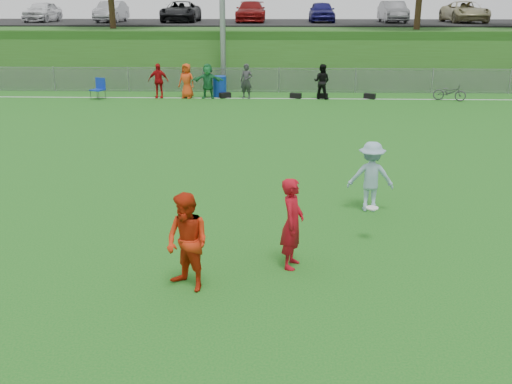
{
  "coord_description": "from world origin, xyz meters",
  "views": [
    {
      "loc": [
        -0.13,
        -10.31,
        4.73
      ],
      "look_at": [
        -0.52,
        0.5,
        1.04
      ],
      "focal_mm": 40.0,
      "sensor_mm": 36.0,
      "label": 1
    }
  ],
  "objects_px": {
    "recycling_bin": "(220,86)",
    "bicycle": "(450,92)",
    "player_red_center": "(187,242)",
    "player_blue": "(371,177)",
    "player_red_left": "(292,223)",
    "frisbee": "(372,208)"
  },
  "relations": [
    {
      "from": "frisbee",
      "to": "bicycle",
      "type": "distance_m",
      "value": 18.31
    },
    {
      "from": "frisbee",
      "to": "recycling_bin",
      "type": "distance_m",
      "value": 18.61
    },
    {
      "from": "player_red_center",
      "to": "bicycle",
      "type": "distance_m",
      "value": 21.68
    },
    {
      "from": "recycling_bin",
      "to": "bicycle",
      "type": "height_order",
      "value": "recycling_bin"
    },
    {
      "from": "player_red_left",
      "to": "frisbee",
      "type": "bearing_deg",
      "value": -38.94
    },
    {
      "from": "recycling_bin",
      "to": "player_red_left",
      "type": "bearing_deg",
      "value": -80.59
    },
    {
      "from": "player_blue",
      "to": "bicycle",
      "type": "bearing_deg",
      "value": -107.89
    },
    {
      "from": "frisbee",
      "to": "recycling_bin",
      "type": "height_order",
      "value": "recycling_bin"
    },
    {
      "from": "player_blue",
      "to": "recycling_bin",
      "type": "distance_m",
      "value": 16.96
    },
    {
      "from": "bicycle",
      "to": "player_blue",
      "type": "bearing_deg",
      "value": 179.48
    },
    {
      "from": "player_blue",
      "to": "recycling_bin",
      "type": "bearing_deg",
      "value": -68.51
    },
    {
      "from": "player_red_center",
      "to": "recycling_bin",
      "type": "bearing_deg",
      "value": 131.39
    },
    {
      "from": "recycling_bin",
      "to": "player_red_center",
      "type": "bearing_deg",
      "value": -86.0
    },
    {
      "from": "player_blue",
      "to": "bicycle",
      "type": "distance_m",
      "value": 16.57
    },
    {
      "from": "frisbee",
      "to": "recycling_bin",
      "type": "bearing_deg",
      "value": 105.05
    },
    {
      "from": "player_red_left",
      "to": "player_blue",
      "type": "relative_size",
      "value": 1.04
    },
    {
      "from": "player_blue",
      "to": "recycling_bin",
      "type": "xyz_separation_m",
      "value": [
        -5.07,
        16.19,
        -0.31
      ]
    },
    {
      "from": "recycling_bin",
      "to": "bicycle",
      "type": "relative_size",
      "value": 0.67
    },
    {
      "from": "player_red_center",
      "to": "player_blue",
      "type": "distance_m",
      "value": 5.39
    },
    {
      "from": "player_red_left",
      "to": "recycling_bin",
      "type": "relative_size",
      "value": 1.67
    },
    {
      "from": "player_blue",
      "to": "frisbee",
      "type": "height_order",
      "value": "player_blue"
    },
    {
      "from": "bicycle",
      "to": "player_red_left",
      "type": "bearing_deg",
      "value": 177.72
    }
  ]
}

